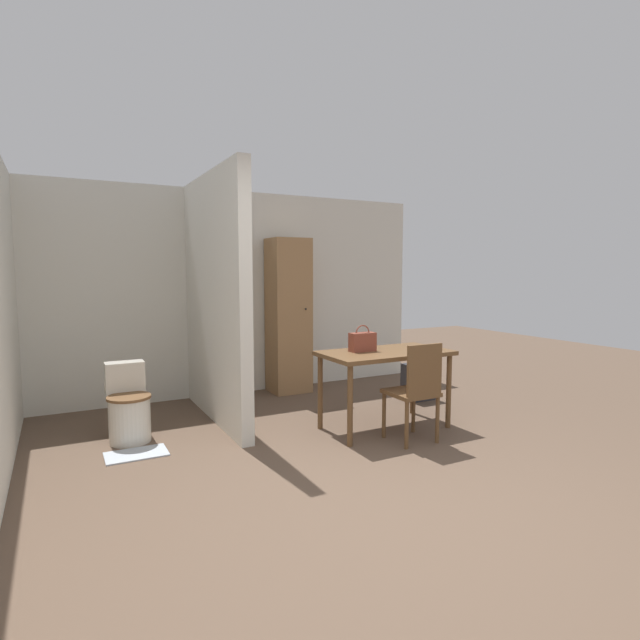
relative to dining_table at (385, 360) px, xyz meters
name	(u,v)px	position (x,y,z in m)	size (l,w,h in m)	color
ground_plane	(397,516)	(-0.95, -1.49, -0.67)	(16.00, 16.00, 0.00)	brown
wall_back	(224,294)	(-0.95, 2.10, 0.58)	(5.38, 0.12, 2.50)	silver
partition_wall	(214,299)	(-1.36, 1.08, 0.58)	(0.12, 1.93, 2.50)	silver
dining_table	(385,360)	(0.00, 0.00, 0.00)	(1.25, 0.68, 0.76)	brown
wooden_chair	(416,389)	(0.00, -0.47, -0.18)	(0.40, 0.40, 0.90)	brown
toilet	(128,408)	(-2.25, 0.80, -0.38)	(0.38, 0.53, 0.69)	silver
handbag	(363,342)	(-0.20, 0.09, 0.18)	(0.25, 0.11, 0.26)	brown
wooden_cabinet	(288,316)	(-0.21, 1.81, 0.29)	(0.48, 0.45, 1.93)	#997047
bath_mat	(136,454)	(-2.25, 0.38, -0.67)	(0.49, 0.31, 0.01)	#B2BCC6
space_heater	(418,382)	(0.98, 0.70, -0.46)	(0.36, 0.23, 0.43)	#2D2D33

